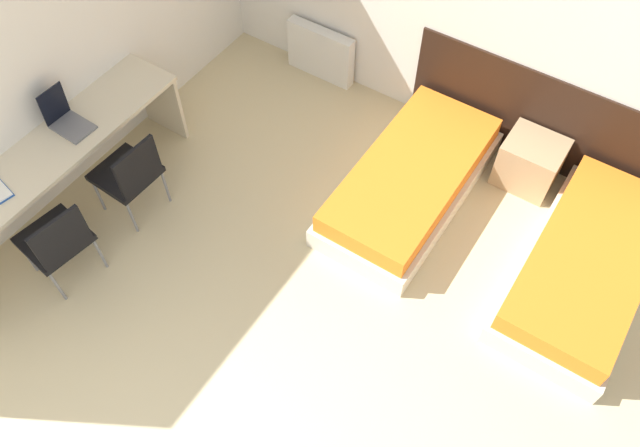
{
  "coord_description": "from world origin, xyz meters",
  "views": [
    {
      "loc": [
        1.47,
        0.21,
        4.32
      ],
      "look_at": [
        0.0,
        2.44,
        0.55
      ],
      "focal_mm": 35.0,
      "sensor_mm": 36.0,
      "label": 1
    }
  ],
  "objects_px": {
    "bed_near_window": "(411,181)",
    "bed_near_door": "(586,266)",
    "laptop": "(66,119)",
    "nightstand": "(530,162)",
    "chair_near_notebook": "(57,240)",
    "chair_near_laptop": "(130,173)"
  },
  "relations": [
    {
      "from": "bed_near_window",
      "to": "laptop",
      "type": "relative_size",
      "value": 5.62
    },
    {
      "from": "bed_near_door",
      "to": "chair_near_laptop",
      "type": "relative_size",
      "value": 2.24
    },
    {
      "from": "bed_near_window",
      "to": "bed_near_door",
      "type": "relative_size",
      "value": 1.0
    },
    {
      "from": "bed_near_window",
      "to": "nightstand",
      "type": "bearing_deg",
      "value": 42.97
    },
    {
      "from": "bed_near_window",
      "to": "laptop",
      "type": "bearing_deg",
      "value": -148.89
    },
    {
      "from": "chair_near_laptop",
      "to": "chair_near_notebook",
      "type": "xyz_separation_m",
      "value": [
        -0.0,
        -0.78,
        0.0
      ]
    },
    {
      "from": "nightstand",
      "to": "chair_near_laptop",
      "type": "xyz_separation_m",
      "value": [
        -2.62,
        -2.11,
        0.25
      ]
    },
    {
      "from": "laptop",
      "to": "bed_near_door",
      "type": "bearing_deg",
      "value": 21.79
    },
    {
      "from": "bed_near_window",
      "to": "laptop",
      "type": "height_order",
      "value": "laptop"
    },
    {
      "from": "chair_near_laptop",
      "to": "laptop",
      "type": "height_order",
      "value": "laptop"
    },
    {
      "from": "bed_near_door",
      "to": "laptop",
      "type": "xyz_separation_m",
      "value": [
        -3.91,
        -1.43,
        0.63
      ]
    },
    {
      "from": "nightstand",
      "to": "bed_near_window",
      "type": "bearing_deg",
      "value": -137.03
    },
    {
      "from": "nightstand",
      "to": "chair_near_notebook",
      "type": "distance_m",
      "value": 3.91
    },
    {
      "from": "nightstand",
      "to": "laptop",
      "type": "height_order",
      "value": "laptop"
    },
    {
      "from": "bed_near_window",
      "to": "chair_near_laptop",
      "type": "relative_size",
      "value": 2.24
    },
    {
      "from": "bed_near_window",
      "to": "bed_near_door",
      "type": "distance_m",
      "value": 1.55
    },
    {
      "from": "laptop",
      "to": "chair_near_laptop",
      "type": "bearing_deg",
      "value": 5.6
    },
    {
      "from": "bed_near_window",
      "to": "chair_near_laptop",
      "type": "bearing_deg",
      "value": -142.93
    },
    {
      "from": "chair_near_laptop",
      "to": "laptop",
      "type": "xyz_separation_m",
      "value": [
        -0.52,
        -0.04,
        0.34
      ]
    },
    {
      "from": "chair_near_notebook",
      "to": "laptop",
      "type": "relative_size",
      "value": 2.51
    },
    {
      "from": "chair_near_notebook",
      "to": "bed_near_window",
      "type": "bearing_deg",
      "value": 57.89
    },
    {
      "from": "bed_near_window",
      "to": "bed_near_door",
      "type": "bearing_deg",
      "value": 0.0
    }
  ]
}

